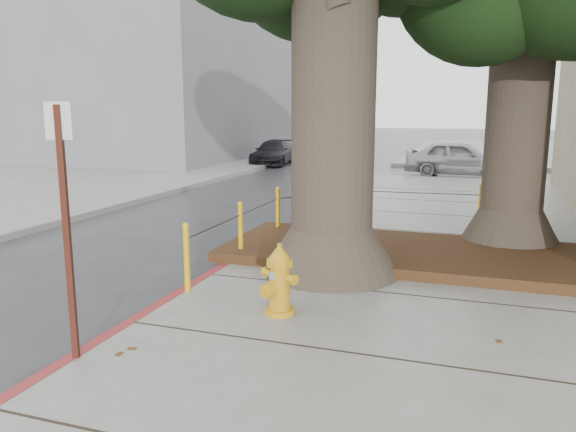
% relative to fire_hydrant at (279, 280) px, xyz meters
% --- Properties ---
extents(ground, '(140.00, 140.00, 0.00)m').
position_rel_fire_hydrant_xyz_m(ground, '(0.45, -0.79, -0.57)').
color(ground, '#28282B').
rests_on(ground, ground).
extents(sidewalk_far, '(16.00, 20.00, 0.15)m').
position_rel_fire_hydrant_xyz_m(sidewalk_far, '(6.45, 29.21, -0.50)').
color(sidewalk_far, slate).
rests_on(sidewalk_far, ground).
extents(sidewalk_opposite, '(14.00, 60.00, 0.15)m').
position_rel_fire_hydrant_xyz_m(sidewalk_opposite, '(-13.55, 9.21, -0.50)').
color(sidewalk_opposite, slate).
rests_on(sidewalk_opposite, ground).
extents(curb_red, '(0.14, 26.00, 0.16)m').
position_rel_fire_hydrant_xyz_m(curb_red, '(-1.55, 1.71, -0.50)').
color(curb_red, maroon).
rests_on(curb_red, ground).
extents(planter_bed, '(6.40, 2.60, 0.16)m').
position_rel_fire_hydrant_xyz_m(planter_bed, '(1.35, 3.11, -0.34)').
color(planter_bed, black).
rests_on(planter_bed, sidewalk_main).
extents(building_far_grey, '(12.00, 16.00, 12.00)m').
position_rel_fire_hydrant_xyz_m(building_far_grey, '(-14.55, 21.21, 5.43)').
color(building_far_grey, slate).
rests_on(building_far_grey, ground).
extents(building_far_white, '(12.00, 18.00, 15.00)m').
position_rel_fire_hydrant_xyz_m(building_far_white, '(-16.55, 44.21, 6.93)').
color(building_far_white, silver).
rests_on(building_far_white, ground).
extents(bollard_ring, '(3.79, 5.39, 0.95)m').
position_rel_fire_hydrant_xyz_m(bollard_ring, '(-0.42, 3.58, 0.09)').
color(bollard_ring, '#ECAB0D').
rests_on(bollard_ring, sidewalk_main).
extents(fire_hydrant, '(0.48, 0.48, 0.87)m').
position_rel_fire_hydrant_xyz_m(fire_hydrant, '(0.00, 0.00, 0.00)').
color(fire_hydrant, gold).
rests_on(fire_hydrant, sidewalk_main).
extents(signpost, '(0.24, 0.10, 2.48)m').
position_rel_fire_hydrant_xyz_m(signpost, '(-1.50, -1.77, 0.98)').
color(signpost, '#471911').
rests_on(signpost, sidewalk_main).
extents(car_silver, '(4.11, 1.82, 1.37)m').
position_rel_fire_hydrant_xyz_m(car_silver, '(1.47, 16.32, 0.11)').
color(car_silver, '#B2B2B7').
rests_on(car_silver, ground).
extents(car_dark, '(1.88, 3.89, 1.09)m').
position_rel_fire_hydrant_xyz_m(car_dark, '(-6.86, 18.45, -0.03)').
color(car_dark, black).
rests_on(car_dark, ground).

